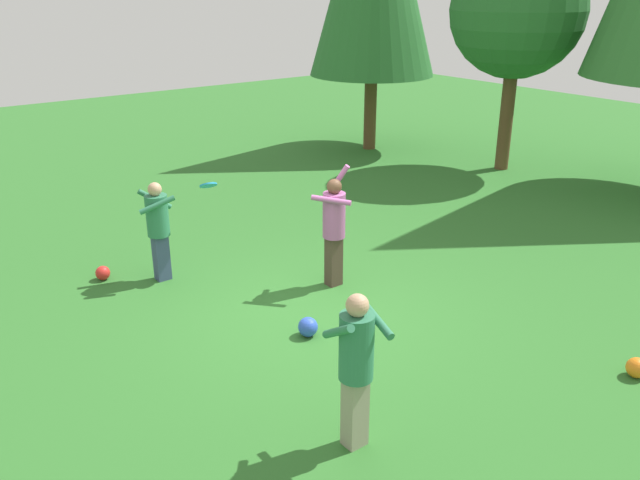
{
  "coord_description": "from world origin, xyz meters",
  "views": [
    {
      "loc": [
        6.49,
        -4.91,
        4.37
      ],
      "look_at": [
        -0.11,
        0.13,
        1.05
      ],
      "focal_mm": 36.53,
      "sensor_mm": 36.0,
      "label": 1
    }
  ],
  "objects_px": {
    "frisbee": "(208,185)",
    "ball_blue": "(308,327)",
    "person_catcher": "(158,224)",
    "person_bystander": "(356,359)",
    "ball_red": "(103,273)",
    "ball_orange": "(637,368)",
    "tree_left": "(518,11)",
    "person_thrower": "(334,223)"
  },
  "relations": [
    {
      "from": "frisbee",
      "to": "ball_blue",
      "type": "distance_m",
      "value": 2.88
    },
    {
      "from": "person_bystander",
      "to": "ball_orange",
      "type": "distance_m",
      "value": 3.7
    },
    {
      "from": "ball_orange",
      "to": "ball_red",
      "type": "height_order",
      "value": "ball_orange"
    },
    {
      "from": "person_bystander",
      "to": "ball_red",
      "type": "bearing_deg",
      "value": 17.72
    },
    {
      "from": "ball_blue",
      "to": "person_thrower",
      "type": "bearing_deg",
      "value": 129.48
    },
    {
      "from": "ball_orange",
      "to": "person_bystander",
      "type": "bearing_deg",
      "value": -107.89
    },
    {
      "from": "frisbee",
      "to": "ball_blue",
      "type": "relative_size",
      "value": 1.24
    },
    {
      "from": "person_thrower",
      "to": "ball_blue",
      "type": "relative_size",
      "value": 7.08
    },
    {
      "from": "person_thrower",
      "to": "tree_left",
      "type": "relative_size",
      "value": 0.35
    },
    {
      "from": "ball_blue",
      "to": "person_bystander",
      "type": "bearing_deg",
      "value": -24.16
    },
    {
      "from": "person_thrower",
      "to": "person_bystander",
      "type": "distance_m",
      "value": 3.73
    },
    {
      "from": "frisbee",
      "to": "ball_red",
      "type": "xyz_separation_m",
      "value": [
        -0.8,
        -1.52,
        -1.35
      ]
    },
    {
      "from": "ball_orange",
      "to": "tree_left",
      "type": "distance_m",
      "value": 9.93
    },
    {
      "from": "frisbee",
      "to": "ball_orange",
      "type": "bearing_deg",
      "value": 23.92
    },
    {
      "from": "person_thrower",
      "to": "person_catcher",
      "type": "xyz_separation_m",
      "value": [
        -1.78,
        -2.01,
        -0.08
      ]
    },
    {
      "from": "ball_orange",
      "to": "tree_left",
      "type": "xyz_separation_m",
      "value": [
        -6.85,
        6.22,
        3.6
      ]
    },
    {
      "from": "person_thrower",
      "to": "ball_orange",
      "type": "height_order",
      "value": "person_thrower"
    },
    {
      "from": "person_bystander",
      "to": "ball_orange",
      "type": "xyz_separation_m",
      "value": [
        1.11,
        3.43,
        -0.88
      ]
    },
    {
      "from": "person_thrower",
      "to": "tree_left",
      "type": "height_order",
      "value": "tree_left"
    },
    {
      "from": "frisbee",
      "to": "ball_red",
      "type": "height_order",
      "value": "frisbee"
    },
    {
      "from": "person_thrower",
      "to": "ball_red",
      "type": "distance_m",
      "value": 3.73
    },
    {
      "from": "person_catcher",
      "to": "tree_left",
      "type": "distance_m",
      "value": 9.95
    },
    {
      "from": "person_catcher",
      "to": "ball_orange",
      "type": "height_order",
      "value": "person_catcher"
    },
    {
      "from": "person_thrower",
      "to": "tree_left",
      "type": "bearing_deg",
      "value": -109.44
    },
    {
      "from": "person_catcher",
      "to": "person_bystander",
      "type": "height_order",
      "value": "person_bystander"
    },
    {
      "from": "person_thrower",
      "to": "tree_left",
      "type": "distance_m",
      "value": 8.42
    },
    {
      "from": "person_thrower",
      "to": "person_bystander",
      "type": "xyz_separation_m",
      "value": [
        3.05,
        -2.15,
        -0.01
      ]
    },
    {
      "from": "person_bystander",
      "to": "ball_blue",
      "type": "height_order",
      "value": "person_bystander"
    },
    {
      "from": "person_catcher",
      "to": "person_bystander",
      "type": "bearing_deg",
      "value": -73.45
    },
    {
      "from": "person_catcher",
      "to": "tree_left",
      "type": "height_order",
      "value": "tree_left"
    },
    {
      "from": "person_thrower",
      "to": "frisbee",
      "type": "distance_m",
      "value": 2.02
    },
    {
      "from": "frisbee",
      "to": "tree_left",
      "type": "bearing_deg",
      "value": 97.58
    },
    {
      "from": "person_thrower",
      "to": "ball_orange",
      "type": "bearing_deg",
      "value": 157.84
    },
    {
      "from": "person_thrower",
      "to": "ball_orange",
      "type": "xyz_separation_m",
      "value": [
        4.15,
        1.27,
        -0.89
      ]
    },
    {
      "from": "person_catcher",
      "to": "person_bystander",
      "type": "xyz_separation_m",
      "value": [
        4.83,
        -0.14,
        0.07
      ]
    },
    {
      "from": "ball_orange",
      "to": "tree_left",
      "type": "relative_size",
      "value": 0.05
    },
    {
      "from": "tree_left",
      "to": "ball_orange",
      "type": "bearing_deg",
      "value": -42.28
    },
    {
      "from": "person_catcher",
      "to": "ball_blue",
      "type": "height_order",
      "value": "person_catcher"
    },
    {
      "from": "ball_blue",
      "to": "ball_red",
      "type": "bearing_deg",
      "value": -155.58
    },
    {
      "from": "ball_red",
      "to": "tree_left",
      "type": "distance_m",
      "value": 10.89
    },
    {
      "from": "person_catcher",
      "to": "ball_blue",
      "type": "bearing_deg",
      "value": -56.54
    },
    {
      "from": "frisbee",
      "to": "ball_red",
      "type": "distance_m",
      "value": 2.18
    }
  ]
}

